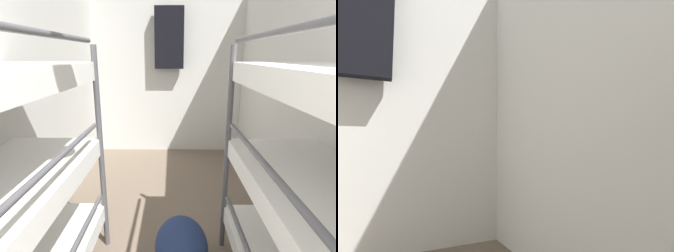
# 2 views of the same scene
# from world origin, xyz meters

# --- Properties ---
(wall_back) EXTENTS (2.49, 0.06, 2.53)m
(wall_back) POSITION_xyz_m (0.00, 4.66, 1.27)
(wall_back) COLOR silver
(wall_back) RESTS_ON ground_plane
(hanging_coat) EXTENTS (0.44, 0.12, 0.90)m
(hanging_coat) POSITION_xyz_m (0.02, 4.51, 1.83)
(hanging_coat) COLOR black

